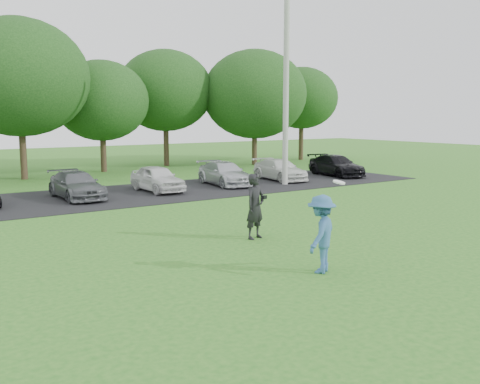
# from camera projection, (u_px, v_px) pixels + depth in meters

# --- Properties ---
(ground) EXTENTS (100.00, 100.00, 0.00)m
(ground) POSITION_uv_depth(u_px,v_px,m) (323.00, 264.00, 12.68)
(ground) COLOR #286B1E
(ground) RESTS_ON ground
(parking_lot) EXTENTS (32.00, 6.50, 0.03)m
(parking_lot) POSITION_uv_depth(u_px,v_px,m) (118.00, 195.00, 23.32)
(parking_lot) COLOR black
(parking_lot) RESTS_ON ground
(utility_pole) EXTENTS (0.28, 0.28, 9.96)m
(utility_pole) POSITION_uv_depth(u_px,v_px,m) (286.00, 84.00, 26.23)
(utility_pole) COLOR #A8A9A4
(utility_pole) RESTS_ON ground
(frisbee_player) EXTENTS (1.31, 1.13, 2.10)m
(frisbee_player) POSITION_uv_depth(u_px,v_px,m) (321.00, 234.00, 11.87)
(frisbee_player) COLOR #325F8F
(frisbee_player) RESTS_ON ground
(camera_bystander) EXTENTS (0.77, 0.60, 1.86)m
(camera_bystander) POSITION_uv_depth(u_px,v_px,m) (255.00, 206.00, 15.13)
(camera_bystander) COLOR black
(camera_bystander) RESTS_ON ground
(parked_cars) EXTENTS (28.34, 4.28, 1.18)m
(parked_cars) POSITION_uv_depth(u_px,v_px,m) (127.00, 181.00, 23.65)
(parked_cars) COLOR white
(parked_cars) RESTS_ON parking_lot
(tree_row) EXTENTS (42.39, 9.85, 8.64)m
(tree_row) POSITION_uv_depth(u_px,v_px,m) (78.00, 91.00, 31.46)
(tree_row) COLOR #38281C
(tree_row) RESTS_ON ground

